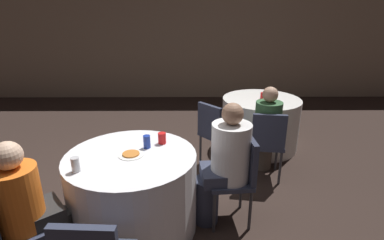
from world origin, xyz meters
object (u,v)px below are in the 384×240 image
Objects in this scene: chair_near_east at (239,171)px; soda_can_silver at (76,165)px; pizza_plate_near at (131,154)px; chair_far_southwest at (214,129)px; chair_near_southwest at (8,224)px; person_orange_shirt at (32,209)px; chair_far_south at (267,140)px; person_white_shirt at (224,164)px; table_near at (133,191)px; bottle_far at (270,97)px; person_green_jacket at (266,131)px; table_far at (260,123)px; soda_can_blue at (147,142)px.

chair_near_east is 1.45m from soda_can_silver.
chair_far_southwest is at bearing 53.97° from pizza_plate_near.
chair_near_east is 1.00× the size of chair_far_southwest.
person_orange_shirt reaches higher than chair_near_southwest.
chair_far_south is 2.49m from person_orange_shirt.
chair_near_east is at bearing -112.96° from chair_far_south.
person_white_shirt is at bearing 16.37° from soda_can_silver.
table_near is 4.96× the size of bottle_far.
person_green_jacket is 0.58m from bottle_far.
bottle_far is (1.61, 1.47, 0.11)m from pizza_plate_near.
person_green_jacket reaches higher than bottle_far.
chair_near_east is 0.76× the size of person_green_jacket.
bottle_far is at bearing 41.32° from soda_can_silver.
bottle_far is (0.03, -0.33, 0.50)m from table_far.
soda_can_blue is (-0.87, 0.06, 0.28)m from chair_near_east.
pizza_plate_near reaches higher than table_far.
pizza_plate_near is (-1.58, -1.79, 0.39)m from table_far.
chair_far_south is at bearing 27.26° from soda_can_blue.
chair_far_south is at bearing 83.42° from person_orange_shirt.
chair_near_southwest is 3.20m from bottle_far.
table_far is 9.28× the size of soda_can_silver.
person_orange_shirt is 5.02× the size of pizza_plate_near.
chair_near_east is 0.91m from soda_can_blue.
bottle_far is (0.15, 0.47, 0.30)m from person_green_jacket.
table_far is 3.22m from person_orange_shirt.
chair_near_east and soda_can_silver have the same top height.
chair_near_southwest is 0.17m from person_orange_shirt.
chair_near_southwest is at bearing -135.66° from person_green_jacket.
pizza_plate_near is (-0.84, -0.07, 0.14)m from person_white_shirt.
soda_can_silver is at bearing 101.33° from person_white_shirt.
chair_near_southwest and soda_can_blue have the same top height.
chair_near_southwest is at bearing -140.30° from table_near.
person_green_jacket is at bearing -107.29° from bottle_far.
chair_near_southwest is at bearing -138.72° from soda_can_blue.
table_far is at bearing 96.58° from person_orange_shirt.
pizza_plate_near is at bearing -137.60° from person_green_jacket.
soda_can_blue is at bearing 50.43° from pizza_plate_near.
soda_can_silver is 0.51× the size of bottle_far.
chair_far_southwest is (0.84, 1.15, 0.16)m from table_near.
bottle_far is (0.62, 1.38, 0.34)m from chair_near_east.
chair_far_southwest reaches higher than table_near.
chair_far_southwest is (-0.74, -0.64, 0.16)m from table_far.
chair_far_southwest reaches higher than pizza_plate_near.
chair_far_south is at bearing -98.24° from table_far.
person_green_jacket reaches higher than soda_can_blue.
table_far is at bearing 90.00° from chair_far_south.
soda_can_silver is at bearing 93.55° from person_orange_shirt.
pizza_plate_near is (0.77, 0.64, 0.23)m from chair_near_southwest.
table_far is 1.29× the size of chair_far_southwest.
person_green_jacket is (-0.12, -0.80, 0.20)m from table_far.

